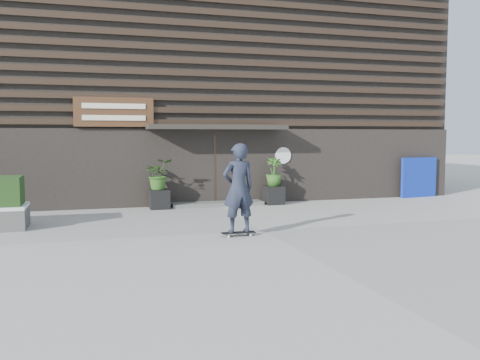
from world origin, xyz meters
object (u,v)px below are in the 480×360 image
object	(u,v)px
planter_pot_left	(159,199)
blue_tarp	(419,177)
skateboarder	(238,188)
planter_pot_right	(274,195)

from	to	relation	value
planter_pot_left	blue_tarp	distance (m)	9.62
planter_pot_left	skateboarder	world-z (taller)	skateboarder
planter_pot_right	skateboarder	distance (m)	5.64
planter_pot_left	planter_pot_right	distance (m)	3.80
planter_pot_right	blue_tarp	world-z (taller)	blue_tarp
planter_pot_left	blue_tarp	world-z (taller)	blue_tarp
planter_pot_left	skateboarder	xyz separation A→B (m)	(1.14, -4.91, 0.80)
planter_pot_right	blue_tarp	xyz separation A→B (m)	(5.81, 0.30, 0.44)
planter_pot_right	blue_tarp	size ratio (longest dim) A/B	0.38
planter_pot_left	blue_tarp	bearing A→B (deg)	1.79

